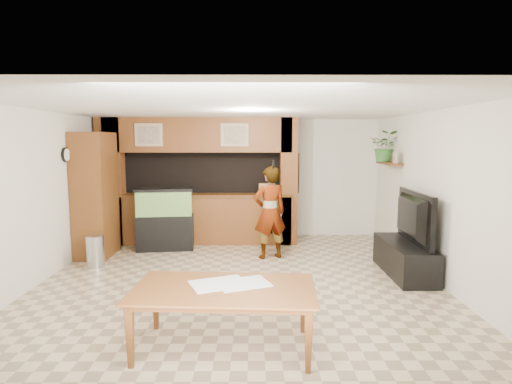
{
  "coord_description": "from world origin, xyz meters",
  "views": [
    {
      "loc": [
        0.22,
        -6.3,
        2.15
      ],
      "look_at": [
        0.27,
        0.6,
        1.31
      ],
      "focal_mm": 30.0,
      "sensor_mm": 36.0,
      "label": 1
    }
  ],
  "objects_px": {
    "pantry_cabinet": "(95,195)",
    "television": "(406,217)",
    "person": "(270,213)",
    "dining_table": "(224,320)",
    "aquarium": "(165,220)"
  },
  "relations": [
    {
      "from": "pantry_cabinet",
      "to": "television",
      "type": "distance_m",
      "value": 5.48
    },
    {
      "from": "person",
      "to": "dining_table",
      "type": "xyz_separation_m",
      "value": [
        -0.6,
        -3.47,
        -0.52
      ]
    },
    {
      "from": "person",
      "to": "aquarium",
      "type": "bearing_deg",
      "value": -36.28
    },
    {
      "from": "pantry_cabinet",
      "to": "television",
      "type": "xyz_separation_m",
      "value": [
        5.35,
        -1.18,
        -0.21
      ]
    },
    {
      "from": "television",
      "to": "dining_table",
      "type": "relative_size",
      "value": 0.77
    },
    {
      "from": "pantry_cabinet",
      "to": "dining_table",
      "type": "distance_m",
      "value": 4.58
    },
    {
      "from": "aquarium",
      "to": "television",
      "type": "distance_m",
      "value": 4.47
    },
    {
      "from": "pantry_cabinet",
      "to": "television",
      "type": "bearing_deg",
      "value": -12.46
    },
    {
      "from": "pantry_cabinet",
      "to": "television",
      "type": "height_order",
      "value": "pantry_cabinet"
    },
    {
      "from": "aquarium",
      "to": "person",
      "type": "relative_size",
      "value": 0.72
    },
    {
      "from": "pantry_cabinet",
      "to": "aquarium",
      "type": "bearing_deg",
      "value": 18.73
    },
    {
      "from": "person",
      "to": "dining_table",
      "type": "bearing_deg",
      "value": 60.53
    },
    {
      "from": "aquarium",
      "to": "television",
      "type": "height_order",
      "value": "television"
    },
    {
      "from": "aquarium",
      "to": "person",
      "type": "height_order",
      "value": "person"
    },
    {
      "from": "pantry_cabinet",
      "to": "aquarium",
      "type": "height_order",
      "value": "pantry_cabinet"
    }
  ]
}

